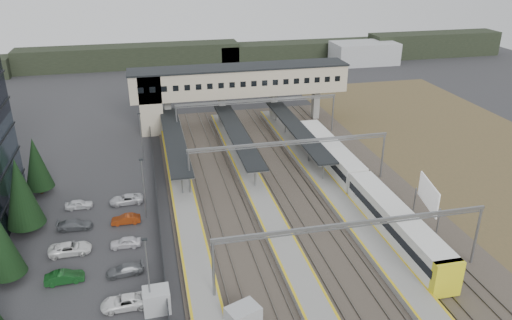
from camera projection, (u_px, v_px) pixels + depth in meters
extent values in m
plane|color=#2B2B2D|center=(222.00, 253.00, 55.89)|extent=(220.00, 220.00, 0.00)
cylinder|color=black|center=(10.00, 276.00, 51.15)|extent=(0.44, 0.44, 1.20)
cone|color=black|center=(2.00, 244.00, 49.58)|extent=(3.64, 3.64, 7.00)
cylinder|color=black|center=(28.00, 226.00, 60.07)|extent=(0.44, 0.44, 1.20)
cone|color=black|center=(21.00, 192.00, 58.20)|extent=(4.42, 4.42, 8.50)
cylinder|color=black|center=(41.00, 189.00, 69.00)|extent=(0.44, 0.44, 1.20)
cone|color=black|center=(36.00, 163.00, 67.39)|extent=(3.74, 3.74, 7.20)
imported|color=#124218|center=(64.00, 277.00, 50.92)|extent=(3.95, 1.56, 1.28)
imported|color=white|center=(70.00, 249.00, 55.65)|extent=(4.67, 2.22, 1.29)
imported|color=#505458|center=(75.00, 225.00, 60.39)|extent=(4.25, 1.86, 1.22)
imported|color=silver|center=(79.00, 204.00, 65.13)|extent=(3.51, 1.43, 1.19)
imported|color=white|center=(124.00, 302.00, 47.42)|extent=(4.48, 2.16, 1.23)
imported|color=slate|center=(125.00, 270.00, 52.17)|extent=(4.06, 1.98, 1.14)
imported|color=silver|center=(125.00, 242.00, 56.89)|extent=(3.54, 1.55, 1.19)
imported|color=maroon|center=(126.00, 219.00, 61.63)|extent=(3.58, 1.32, 1.17)
imported|color=silver|center=(126.00, 199.00, 66.35)|extent=(4.44, 2.16, 1.22)
cylinder|color=gray|center=(148.00, 277.00, 45.50)|extent=(0.16, 0.16, 8.00)
cube|color=black|center=(144.00, 240.00, 43.90)|extent=(0.50, 0.25, 0.15)
cylinder|color=gray|center=(144.00, 189.00, 61.57)|extent=(0.16, 0.16, 8.00)
cube|color=black|center=(141.00, 160.00, 59.96)|extent=(0.50, 0.25, 0.15)
cylinder|color=gray|center=(141.00, 138.00, 77.64)|extent=(0.16, 0.16, 8.00)
cube|color=black|center=(139.00, 114.00, 76.03)|extent=(0.50, 0.25, 0.15)
cube|color=#26282B|center=(160.00, 230.00, 58.62)|extent=(0.08, 90.00, 2.00)
cube|color=#A4A6A9|center=(243.00, 318.00, 44.53)|extent=(3.44, 3.01, 2.38)
cube|color=#A4A6A9|center=(157.00, 300.00, 46.88)|extent=(2.55, 2.14, 2.29)
cube|color=#373229|center=(309.00, 218.00, 62.77)|extent=(34.00, 90.00, 0.20)
cube|color=#59544C|center=(209.00, 229.00, 60.09)|extent=(0.08, 90.00, 0.14)
cube|color=#59544C|center=(221.00, 228.00, 60.39)|extent=(0.08, 90.00, 0.14)
cube|color=#59544C|center=(242.00, 225.00, 60.91)|extent=(0.08, 90.00, 0.14)
cube|color=#59544C|center=(253.00, 224.00, 61.20)|extent=(0.08, 90.00, 0.14)
cube|color=#59544C|center=(289.00, 220.00, 62.14)|extent=(0.08, 90.00, 0.14)
cube|color=#59544C|center=(300.00, 218.00, 62.43)|extent=(0.08, 90.00, 0.14)
cube|color=#59544C|center=(319.00, 216.00, 62.96)|extent=(0.08, 90.00, 0.14)
cube|color=#59544C|center=(330.00, 215.00, 63.25)|extent=(0.08, 90.00, 0.14)
cube|color=#59544C|center=(363.00, 211.00, 64.18)|extent=(0.08, 90.00, 0.14)
cube|color=#59544C|center=(374.00, 210.00, 64.48)|extent=(0.08, 90.00, 0.14)
cube|color=#59544C|center=(392.00, 207.00, 65.00)|extent=(0.08, 90.00, 0.14)
cube|color=#59544C|center=(402.00, 206.00, 65.30)|extent=(0.08, 90.00, 0.14)
cube|color=gray|center=(190.00, 230.00, 59.56)|extent=(3.20, 82.00, 0.90)
cube|color=gold|center=(178.00, 228.00, 59.08)|extent=(0.25, 82.00, 0.02)
cube|color=gold|center=(202.00, 225.00, 59.67)|extent=(0.25, 82.00, 0.02)
cube|color=gray|center=(271.00, 221.00, 61.60)|extent=(3.20, 82.00, 0.90)
cube|color=gold|center=(260.00, 219.00, 61.12)|extent=(0.25, 82.00, 0.02)
cube|color=gold|center=(282.00, 216.00, 61.71)|extent=(0.25, 82.00, 0.02)
cube|color=gray|center=(347.00, 212.00, 63.65)|extent=(3.20, 82.00, 0.90)
cube|color=gold|center=(336.00, 210.00, 63.17)|extent=(0.25, 82.00, 0.02)
cube|color=gold|center=(358.00, 207.00, 63.76)|extent=(0.25, 82.00, 0.02)
cube|color=black|center=(174.00, 138.00, 77.77)|extent=(3.00, 30.00, 0.25)
cube|color=gray|center=(174.00, 139.00, 77.83)|extent=(3.10, 30.00, 0.12)
cylinder|color=gray|center=(182.00, 183.00, 66.81)|extent=(0.20, 0.20, 3.10)
cylinder|color=gray|center=(178.00, 164.00, 72.61)|extent=(0.20, 0.20, 3.10)
cylinder|color=gray|center=(175.00, 147.00, 78.41)|extent=(0.20, 0.20, 3.10)
cylinder|color=gray|center=(172.00, 133.00, 84.21)|extent=(0.20, 0.20, 3.10)
cylinder|color=gray|center=(169.00, 121.00, 90.01)|extent=(0.20, 0.20, 3.10)
cube|color=black|center=(237.00, 133.00, 79.81)|extent=(3.00, 30.00, 0.25)
cube|color=gray|center=(237.00, 134.00, 79.87)|extent=(3.10, 30.00, 0.12)
cylinder|color=gray|center=(255.00, 176.00, 68.85)|extent=(0.20, 0.20, 3.10)
cylinder|color=gray|center=(245.00, 158.00, 74.65)|extent=(0.20, 0.20, 3.10)
cylinder|color=gray|center=(237.00, 142.00, 80.46)|extent=(0.20, 0.20, 3.10)
cylinder|color=gray|center=(230.00, 129.00, 86.26)|extent=(0.20, 0.20, 3.10)
cylinder|color=gray|center=(224.00, 117.00, 92.06)|extent=(0.20, 0.20, 3.10)
cube|color=black|center=(297.00, 128.00, 81.86)|extent=(3.00, 30.00, 0.25)
cube|color=gray|center=(297.00, 129.00, 81.92)|extent=(3.10, 30.00, 0.12)
cylinder|color=gray|center=(323.00, 169.00, 70.90)|extent=(0.20, 0.20, 3.10)
cylinder|color=gray|center=(309.00, 152.00, 76.70)|extent=(0.20, 0.20, 3.10)
cylinder|color=gray|center=(296.00, 137.00, 82.50)|extent=(0.20, 0.20, 3.10)
cylinder|color=gray|center=(286.00, 124.00, 88.30)|extent=(0.20, 0.20, 3.10)
cylinder|color=gray|center=(276.00, 113.00, 94.11)|extent=(0.20, 0.20, 3.10)
cube|color=#C1B797|center=(240.00, 81.00, 92.11)|extent=(40.00, 6.00, 5.00)
cube|color=black|center=(240.00, 67.00, 91.09)|extent=(40.40, 6.40, 0.30)
cube|color=#C1B797|center=(150.00, 102.00, 89.94)|extent=(4.00, 6.00, 11.00)
cube|color=black|center=(141.00, 90.00, 85.69)|extent=(1.00, 0.06, 1.00)
cube|color=black|center=(152.00, 90.00, 86.10)|extent=(1.00, 0.06, 1.00)
cube|color=black|center=(164.00, 89.00, 86.51)|extent=(1.00, 0.06, 1.00)
cube|color=black|center=(176.00, 88.00, 86.92)|extent=(1.00, 0.06, 1.00)
cube|color=black|center=(187.00, 88.00, 87.33)|extent=(1.00, 0.06, 1.00)
cube|color=black|center=(199.00, 87.00, 87.74)|extent=(1.00, 0.06, 1.00)
cube|color=black|center=(210.00, 86.00, 88.15)|extent=(1.00, 0.06, 1.00)
cube|color=black|center=(221.00, 86.00, 88.56)|extent=(1.00, 0.06, 1.00)
cube|color=black|center=(232.00, 85.00, 88.97)|extent=(1.00, 0.06, 1.00)
cube|color=black|center=(243.00, 84.00, 89.37)|extent=(1.00, 0.06, 1.00)
cube|color=black|center=(254.00, 84.00, 89.78)|extent=(1.00, 0.06, 1.00)
cube|color=black|center=(265.00, 83.00, 90.19)|extent=(1.00, 0.06, 1.00)
cube|color=black|center=(275.00, 82.00, 90.60)|extent=(1.00, 0.06, 1.00)
cube|color=black|center=(286.00, 82.00, 91.01)|extent=(1.00, 0.06, 1.00)
cube|color=black|center=(296.00, 81.00, 91.42)|extent=(1.00, 0.06, 1.00)
cube|color=black|center=(307.00, 80.00, 91.83)|extent=(1.00, 0.06, 1.00)
cube|color=black|center=(317.00, 80.00, 92.24)|extent=(1.00, 0.06, 1.00)
cube|color=black|center=(327.00, 79.00, 92.65)|extent=(1.00, 0.06, 1.00)
cube|color=black|center=(337.00, 79.00, 93.06)|extent=(1.00, 0.06, 1.00)
cube|color=gray|center=(160.00, 115.00, 91.25)|extent=(1.20, 1.60, 6.00)
cube|color=gray|center=(168.00, 114.00, 91.56)|extent=(1.20, 1.60, 6.00)
cube|color=gray|center=(222.00, 110.00, 93.60)|extent=(1.20, 1.60, 6.00)
cube|color=gray|center=(273.00, 107.00, 95.65)|extent=(1.20, 1.60, 6.00)
cube|color=gray|center=(315.00, 104.00, 97.39)|extent=(1.20, 1.60, 6.00)
cylinder|color=gray|center=(214.00, 272.00, 46.93)|extent=(0.28, 0.28, 7.00)
cylinder|color=gray|center=(476.00, 236.00, 52.66)|extent=(0.28, 0.28, 7.00)
cube|color=gray|center=(355.00, 223.00, 48.39)|extent=(28.40, 0.25, 0.35)
cube|color=gray|center=(355.00, 227.00, 48.55)|extent=(28.40, 0.12, 0.12)
cylinder|color=gray|center=(189.00, 175.00, 66.57)|extent=(0.28, 0.28, 7.00)
cylinder|color=gray|center=(382.00, 156.00, 72.30)|extent=(0.28, 0.28, 7.00)
cube|color=gray|center=(291.00, 142.00, 68.03)|extent=(28.40, 0.25, 0.35)
cube|color=gray|center=(290.00, 145.00, 68.19)|extent=(28.40, 0.12, 0.12)
cylinder|color=gray|center=(177.00, 126.00, 84.42)|extent=(0.28, 0.28, 7.00)
cylinder|color=gray|center=(333.00, 114.00, 90.15)|extent=(0.28, 0.28, 7.00)
cube|color=gray|center=(257.00, 100.00, 85.88)|extent=(28.40, 0.25, 0.35)
cube|color=gray|center=(257.00, 102.00, 86.04)|extent=(28.40, 0.12, 0.12)
cube|color=silver|center=(396.00, 225.00, 57.27)|extent=(3.00, 20.81, 3.85)
cube|color=black|center=(396.00, 221.00, 57.09)|extent=(3.06, 20.21, 0.96)
cube|color=gray|center=(394.00, 237.00, 57.93)|extent=(2.57, 19.41, 0.54)
cube|color=silver|center=(330.00, 154.00, 76.38)|extent=(3.00, 20.81, 3.85)
cube|color=black|center=(330.00, 151.00, 76.20)|extent=(3.06, 20.21, 0.96)
cube|color=gray|center=(329.00, 164.00, 77.04)|extent=(2.57, 19.41, 0.54)
cube|color=yellow|center=(447.00, 279.00, 48.07)|extent=(3.02, 0.90, 3.85)
cylinder|color=gray|center=(438.00, 222.00, 58.91)|extent=(0.20, 0.20, 3.45)
cylinder|color=gray|center=(415.00, 200.00, 63.79)|extent=(0.20, 0.20, 3.45)
cube|color=silver|center=(429.00, 194.00, 60.45)|extent=(1.42, 6.37, 3.23)
cube|color=black|center=(130.00, 57.00, 137.43)|extent=(60.00, 8.00, 6.00)
cube|color=black|center=(303.00, 50.00, 147.86)|extent=(50.00, 8.00, 5.00)
cube|color=black|center=(434.00, 44.00, 151.18)|extent=(40.00, 8.00, 7.00)
cube|color=#A4A6A9|center=(364.00, 53.00, 141.81)|extent=(18.00, 10.00, 6.00)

